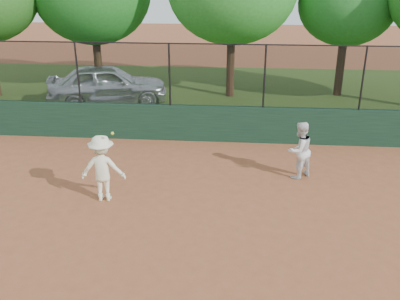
# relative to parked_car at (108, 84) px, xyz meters

# --- Properties ---
(ground) EXTENTS (80.00, 80.00, 0.00)m
(ground) POSITION_rel_parked_car_xyz_m (3.75, -10.03, -0.83)
(ground) COLOR #965030
(ground) RESTS_ON ground
(back_wall) EXTENTS (26.00, 0.20, 1.20)m
(back_wall) POSITION_rel_parked_car_xyz_m (3.75, -4.03, -0.23)
(back_wall) COLOR #183523
(back_wall) RESTS_ON ground
(grass_strip) EXTENTS (36.00, 12.00, 0.01)m
(grass_strip) POSITION_rel_parked_car_xyz_m (3.75, 1.97, -0.83)
(grass_strip) COLOR #2B4816
(grass_strip) RESTS_ON ground
(parked_car) EXTENTS (5.24, 3.17, 1.67)m
(parked_car) POSITION_rel_parked_car_xyz_m (0.00, 0.00, 0.00)
(parked_car) COLOR silver
(parked_car) RESTS_ON ground
(player_second) EXTENTS (0.97, 0.94, 1.58)m
(player_second) POSITION_rel_parked_car_xyz_m (7.14, -6.61, -0.04)
(player_second) COLOR white
(player_second) RESTS_ON ground
(player_main) EXTENTS (1.12, 0.69, 1.88)m
(player_main) POSITION_rel_parked_car_xyz_m (2.23, -8.32, 0.00)
(player_main) COLOR white
(player_main) RESTS_ON ground
(fence_assembly) EXTENTS (26.00, 0.06, 2.00)m
(fence_assembly) POSITION_rel_parked_car_xyz_m (3.72, -4.03, 1.40)
(fence_assembly) COLOR black
(fence_assembly) RESTS_ON back_wall
(tree_3) EXTENTS (4.16, 3.78, 5.79)m
(tree_3) POSITION_rel_parked_car_xyz_m (9.94, 2.29, 3.14)
(tree_3) COLOR #372312
(tree_3) RESTS_ON ground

